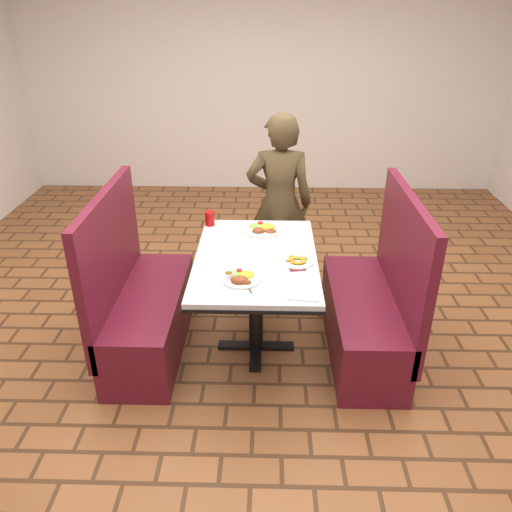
% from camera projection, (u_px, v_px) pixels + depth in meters
% --- Properties ---
extents(room, '(7.00, 7.04, 2.82)m').
position_uv_depth(room, '(256.00, 70.00, 2.76)').
color(room, brown).
rests_on(room, ground).
extents(dining_table, '(0.81, 1.21, 0.75)m').
position_uv_depth(dining_table, '(256.00, 269.00, 3.34)').
color(dining_table, silver).
rests_on(dining_table, ground).
extents(booth_bench_left, '(0.47, 1.20, 1.17)m').
position_uv_depth(booth_bench_left, '(143.00, 308.00, 3.50)').
color(booth_bench_left, maroon).
rests_on(booth_bench_left, ground).
extents(booth_bench_right, '(0.47, 1.20, 1.17)m').
position_uv_depth(booth_bench_right, '(371.00, 311.00, 3.47)').
color(booth_bench_right, maroon).
rests_on(booth_bench_right, ground).
extents(diner_person, '(0.56, 0.37, 1.51)m').
position_uv_depth(diner_person, '(279.00, 204.00, 4.13)').
color(diner_person, brown).
rests_on(diner_person, ground).
extents(near_dinner_plate, '(0.24, 0.24, 0.08)m').
position_uv_depth(near_dinner_plate, '(241.00, 276.00, 3.00)').
color(near_dinner_plate, white).
rests_on(near_dinner_plate, dining_table).
extents(far_dinner_plate, '(0.28, 0.28, 0.07)m').
position_uv_depth(far_dinner_plate, '(263.00, 228.00, 3.64)').
color(far_dinner_plate, white).
rests_on(far_dinner_plate, dining_table).
extents(plantain_plate, '(0.20, 0.20, 0.03)m').
position_uv_depth(plantain_plate, '(297.00, 261.00, 3.20)').
color(plantain_plate, white).
rests_on(plantain_plate, dining_table).
extents(maroon_napkin, '(0.12, 0.12, 0.00)m').
position_uv_depth(maroon_napkin, '(297.00, 267.00, 3.15)').
color(maroon_napkin, '#5C0D1B').
rests_on(maroon_napkin, dining_table).
extents(spoon_utensil, '(0.03, 0.12, 0.00)m').
position_uv_depth(spoon_utensil, '(296.00, 266.00, 3.16)').
color(spoon_utensil, silver).
rests_on(spoon_utensil, dining_table).
extents(red_tumbler, '(0.07, 0.07, 0.11)m').
position_uv_depth(red_tumbler, '(210.00, 218.00, 3.72)').
color(red_tumbler, '#B40C0C').
rests_on(red_tumbler, dining_table).
extents(paper_napkin, '(0.19, 0.15, 0.01)m').
position_uv_depth(paper_napkin, '(303.00, 294.00, 2.85)').
color(paper_napkin, white).
rests_on(paper_napkin, dining_table).
extents(knife_utensil, '(0.06, 0.16, 0.00)m').
position_uv_depth(knife_utensil, '(248.00, 286.00, 2.93)').
color(knife_utensil, silver).
rests_on(knife_utensil, dining_table).
extents(fork_utensil, '(0.02, 0.14, 0.00)m').
position_uv_depth(fork_utensil, '(236.00, 280.00, 2.99)').
color(fork_utensil, silver).
rests_on(fork_utensil, dining_table).
extents(lettuce_shreds, '(0.28, 0.32, 0.00)m').
position_uv_depth(lettuce_shreds, '(262.00, 252.00, 3.34)').
color(lettuce_shreds, '#87B849').
rests_on(lettuce_shreds, dining_table).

